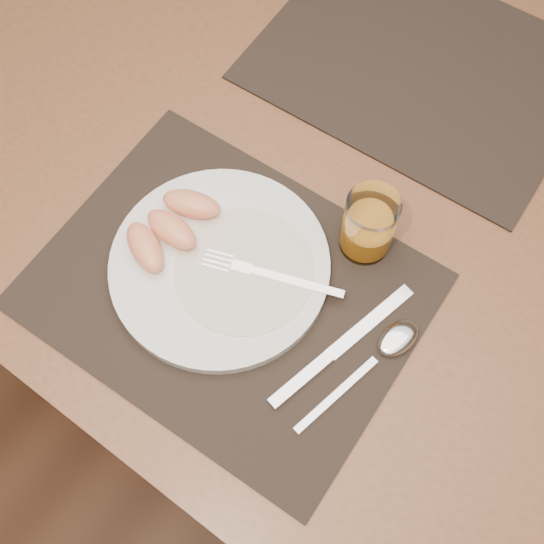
{
  "coord_description": "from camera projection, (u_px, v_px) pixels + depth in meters",
  "views": [
    {
      "loc": [
        0.23,
        -0.45,
        1.52
      ],
      "look_at": [
        0.03,
        -0.18,
        0.77
      ],
      "focal_mm": 45.0,
      "sensor_mm": 36.0,
      "label": 1
    }
  ],
  "objects": [
    {
      "name": "ground",
      "position": [
        306.0,
        347.0,
        1.59
      ],
      "size": [
        5.0,
        5.0,
        0.0
      ],
      "primitive_type": "plane",
      "color": "brown",
      "rests_on": "ground"
    },
    {
      "name": "table",
      "position": [
        327.0,
        201.0,
        0.98
      ],
      "size": [
        1.4,
        0.9,
        0.75
      ],
      "color": "brown",
      "rests_on": "ground"
    },
    {
      "name": "placemat_near",
      "position": [
        228.0,
        290.0,
        0.83
      ],
      "size": [
        0.46,
        0.37,
        0.0
      ],
      "primitive_type": "cube",
      "rotation": [
        0.0,
        0.0,
        0.04
      ],
      "color": "black",
      "rests_on": "table"
    },
    {
      "name": "placemat_far",
      "position": [
        421.0,
        65.0,
        0.98
      ],
      "size": [
        0.46,
        0.37,
        0.0
      ],
      "primitive_type": "cube",
      "rotation": [
        0.0,
        0.0,
        0.04
      ],
      "color": "black",
      "rests_on": "table"
    },
    {
      "name": "plate",
      "position": [
        220.0,
        266.0,
        0.83
      ],
      "size": [
        0.27,
        0.27,
        0.02
      ],
      "primitive_type": "cylinder",
      "color": "white",
      "rests_on": "placemat_near"
    },
    {
      "name": "plate_dressing",
      "position": [
        244.0,
        270.0,
        0.82
      ],
      "size": [
        0.17,
        0.17,
        0.0
      ],
      "color": "white",
      "rests_on": "plate"
    },
    {
      "name": "fork",
      "position": [
        261.0,
        272.0,
        0.82
      ],
      "size": [
        0.17,
        0.07,
        0.0
      ],
      "color": "silver",
      "rests_on": "plate"
    },
    {
      "name": "knife",
      "position": [
        330.0,
        355.0,
        0.79
      ],
      "size": [
        0.07,
        0.22,
        0.01
      ],
      "color": "silver",
      "rests_on": "placemat_near"
    },
    {
      "name": "spoon",
      "position": [
        389.0,
        346.0,
        0.79
      ],
      "size": [
        0.06,
        0.19,
        0.01
      ],
      "color": "silver",
      "rests_on": "placemat_near"
    },
    {
      "name": "juice_glass",
      "position": [
        368.0,
        226.0,
        0.82
      ],
      "size": [
        0.06,
        0.06,
        0.1
      ],
      "color": "white",
      "rests_on": "placemat_near"
    },
    {
      "name": "grapefruit_wedges",
      "position": [
        170.0,
        227.0,
        0.83
      ],
      "size": [
        0.09,
        0.14,
        0.03
      ],
      "color": "#FF9968",
      "rests_on": "plate"
    }
  ]
}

